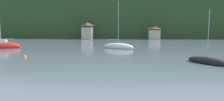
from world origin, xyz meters
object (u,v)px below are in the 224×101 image
at_px(shore_building_west, 87,31).
at_px(sailboat_far_4, 118,47).
at_px(shore_building_westcentral, 154,33).
at_px(sailboat_far_3, 1,46).
at_px(mooring_buoy_near, 25,57).
at_px(sailboat_mid_10, 207,61).

xyz_separation_m(shore_building_west, sailboat_far_4, (15.04, -42.62, -3.29)).
xyz_separation_m(shore_building_westcentral, sailboat_far_3, (-41.99, -42.92, -2.21)).
bearing_deg(sailboat_far_4, mooring_buoy_near, -110.21).
height_order(shore_building_westcentral, sailboat_far_4, sailboat_far_4).
relative_size(shore_building_westcentral, sailboat_far_3, 0.56).
distance_m(sailboat_far_3, sailboat_far_4, 27.18).
height_order(shore_building_westcentral, mooring_buoy_near, shore_building_westcentral).
distance_m(sailboat_far_4, mooring_buoy_near, 20.44).
height_order(shore_building_west, sailboat_far_4, sailboat_far_4).
bearing_deg(shore_building_west, shore_building_westcentral, -1.28).
bearing_deg(shore_building_westcentral, mooring_buoy_near, -117.41).
distance_m(shore_building_west, shore_building_westcentral, 29.88).
distance_m(sailboat_far_4, sailboat_mid_10, 22.17).
xyz_separation_m(shore_building_westcentral, sailboat_mid_10, (-2.92, -60.66, -2.52)).
bearing_deg(sailboat_far_3, sailboat_far_4, 163.01).
xyz_separation_m(shore_building_west, sailboat_far_3, (-12.13, -43.59, -3.13)).
relative_size(sailboat_far_3, sailboat_mid_10, 1.44).
height_order(sailboat_far_4, mooring_buoy_near, sailboat_far_4).
relative_size(shore_building_westcentral, mooring_buoy_near, 9.70).
bearing_deg(sailboat_mid_10, mooring_buoy_near, -130.95).
bearing_deg(mooring_buoy_near, shore_building_west, 90.60).
distance_m(sailboat_far_3, mooring_buoy_near, 18.56).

